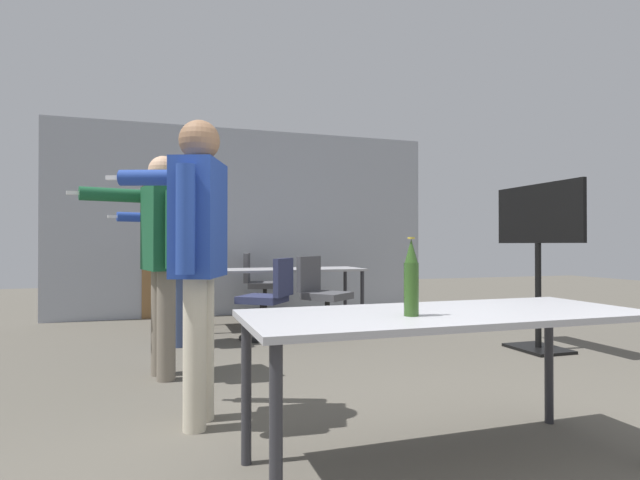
{
  "coord_description": "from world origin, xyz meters",
  "views": [
    {
      "loc": [
        -1.3,
        -1.5,
        1.06
      ],
      "look_at": [
        0.05,
        2.72,
        1.1
      ],
      "focal_mm": 28.0,
      "sensor_mm": 36.0,
      "label": 1
    }
  ],
  "objects_px": {
    "person_right_polo": "(197,239)",
    "beer_bottle": "(411,279)",
    "person_near_casual": "(175,252)",
    "office_chair_side_rolled": "(322,298)",
    "office_chair_mid_tucked": "(269,302)",
    "office_chair_near_pushed": "(260,287)",
    "person_center_tall": "(161,244)",
    "tv_screen": "(538,244)"
  },
  "relations": [
    {
      "from": "office_chair_side_rolled",
      "to": "office_chair_near_pushed",
      "type": "relative_size",
      "value": 0.98
    },
    {
      "from": "office_chair_side_rolled",
      "to": "beer_bottle",
      "type": "bearing_deg",
      "value": 38.74
    },
    {
      "from": "tv_screen",
      "to": "office_chair_near_pushed",
      "type": "bearing_deg",
      "value": -143.61
    },
    {
      "from": "person_center_tall",
      "to": "office_chair_mid_tucked",
      "type": "bearing_deg",
      "value": -54.58
    },
    {
      "from": "beer_bottle",
      "to": "person_center_tall",
      "type": "bearing_deg",
      "value": 116.18
    },
    {
      "from": "person_near_casual",
      "to": "office_chair_side_rolled",
      "type": "relative_size",
      "value": 1.77
    },
    {
      "from": "office_chair_near_pushed",
      "to": "tv_screen",
      "type": "bearing_deg",
      "value": 50.99
    },
    {
      "from": "tv_screen",
      "to": "beer_bottle",
      "type": "xyz_separation_m",
      "value": [
        -2.54,
        -2.09,
        -0.15
      ]
    },
    {
      "from": "office_chair_side_rolled",
      "to": "beer_bottle",
      "type": "xyz_separation_m",
      "value": [
        -0.75,
        -3.6,
        0.48
      ]
    },
    {
      "from": "office_chair_side_rolled",
      "to": "office_chair_mid_tucked",
      "type": "distance_m",
      "value": 0.67
    },
    {
      "from": "office_chair_mid_tucked",
      "to": "beer_bottle",
      "type": "height_order",
      "value": "beer_bottle"
    },
    {
      "from": "person_center_tall",
      "to": "beer_bottle",
      "type": "bearing_deg",
      "value": -167.38
    },
    {
      "from": "person_center_tall",
      "to": "beer_bottle",
      "type": "distance_m",
      "value": 2.42
    },
    {
      "from": "person_near_casual",
      "to": "person_center_tall",
      "type": "distance_m",
      "value": 1.28
    },
    {
      "from": "office_chair_near_pushed",
      "to": "office_chair_mid_tucked",
      "type": "xyz_separation_m",
      "value": [
        -0.22,
        -1.65,
        -0.02
      ]
    },
    {
      "from": "office_chair_mid_tucked",
      "to": "beer_bottle",
      "type": "xyz_separation_m",
      "value": [
        -0.09,
        -3.48,
        0.49
      ]
    },
    {
      "from": "office_chair_near_pushed",
      "to": "office_chair_mid_tucked",
      "type": "distance_m",
      "value": 1.66
    },
    {
      "from": "person_center_tall",
      "to": "office_chair_mid_tucked",
      "type": "distance_m",
      "value": 1.87
    },
    {
      "from": "person_right_polo",
      "to": "person_center_tall",
      "type": "distance_m",
      "value": 1.16
    },
    {
      "from": "office_chair_near_pushed",
      "to": "person_near_casual",
      "type": "bearing_deg",
      "value": -21.35
    },
    {
      "from": "person_right_polo",
      "to": "beer_bottle",
      "type": "bearing_deg",
      "value": -119.75
    },
    {
      "from": "tv_screen",
      "to": "person_center_tall",
      "type": "bearing_deg",
      "value": -91.2
    },
    {
      "from": "office_chair_side_rolled",
      "to": "office_chair_mid_tucked",
      "type": "bearing_deg",
      "value": -29.76
    },
    {
      "from": "person_center_tall",
      "to": "office_chair_near_pushed",
      "type": "bearing_deg",
      "value": -38.26
    },
    {
      "from": "person_near_casual",
      "to": "office_chair_mid_tucked",
      "type": "xyz_separation_m",
      "value": [
        1.01,
        0.05,
        -0.56
      ]
    },
    {
      "from": "person_near_casual",
      "to": "office_chair_side_rolled",
      "type": "height_order",
      "value": "person_near_casual"
    },
    {
      "from": "person_center_tall",
      "to": "office_chair_side_rolled",
      "type": "relative_size",
      "value": 1.93
    },
    {
      "from": "office_chair_mid_tucked",
      "to": "person_center_tall",
      "type": "bearing_deg",
      "value": 175.49
    },
    {
      "from": "office_chair_near_pushed",
      "to": "beer_bottle",
      "type": "distance_m",
      "value": 5.16
    },
    {
      "from": "beer_bottle",
      "to": "office_chair_mid_tucked",
      "type": "bearing_deg",
      "value": 88.6
    },
    {
      "from": "person_right_polo",
      "to": "office_chair_side_rolled",
      "type": "xyz_separation_m",
      "value": [
        1.62,
        2.58,
        -0.67
      ]
    },
    {
      "from": "person_near_casual",
      "to": "person_center_tall",
      "type": "bearing_deg",
      "value": 159.63
    },
    {
      "from": "person_right_polo",
      "to": "office_chair_near_pushed",
      "type": "distance_m",
      "value": 4.32
    },
    {
      "from": "person_right_polo",
      "to": "beer_bottle",
      "type": "height_order",
      "value": "person_right_polo"
    },
    {
      "from": "office_chair_side_rolled",
      "to": "person_near_casual",
      "type": "bearing_deg",
      "value": -33.92
    },
    {
      "from": "person_near_casual",
      "to": "office_chair_mid_tucked",
      "type": "height_order",
      "value": "person_near_casual"
    },
    {
      "from": "office_chair_near_pushed",
      "to": "office_chair_mid_tucked",
      "type": "height_order",
      "value": "office_chair_near_pushed"
    },
    {
      "from": "office_chair_side_rolled",
      "to": "beer_bottle",
      "type": "distance_m",
      "value": 3.71
    },
    {
      "from": "tv_screen",
      "to": "office_chair_near_pushed",
      "type": "height_order",
      "value": "tv_screen"
    },
    {
      "from": "office_chair_near_pushed",
      "to": "office_chair_side_rolled",
      "type": "bearing_deg",
      "value": 30.9
    },
    {
      "from": "office_chair_near_pushed",
      "to": "office_chair_mid_tucked",
      "type": "bearing_deg",
      "value": 7.15
    },
    {
      "from": "tv_screen",
      "to": "person_center_tall",
      "type": "relative_size",
      "value": 0.94
    }
  ]
}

